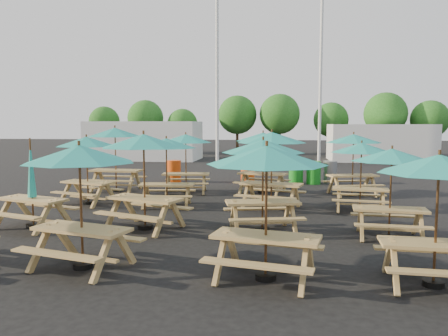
# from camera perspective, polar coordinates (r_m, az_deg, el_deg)

# --- Properties ---
(ground) EXTENTS (120.00, 120.00, 0.00)m
(ground) POSITION_cam_1_polar(r_m,az_deg,el_deg) (13.68, -0.79, -5.21)
(ground) COLOR black
(ground) RESTS_ON ground
(picnic_unit_1) EXTENTS (2.15, 2.00, 2.26)m
(picnic_unit_1) POSITION_cam_1_polar(r_m,az_deg,el_deg) (11.92, -23.78, -2.80)
(picnic_unit_1) COLOR #A47B49
(picnic_unit_1) RESTS_ON ground
(picnic_unit_2) EXTENTS (2.47, 2.47, 2.22)m
(picnic_unit_2) POSITION_cam_1_polar(r_m,az_deg,el_deg) (14.78, -17.52, 2.82)
(picnic_unit_2) COLOR #A47B49
(picnic_unit_2) RESTS_ON ground
(picnic_unit_3) EXTENTS (2.29, 2.29, 2.49)m
(picnic_unit_3) POSITION_cam_1_polar(r_m,az_deg,el_deg) (17.46, -14.04, 4.08)
(picnic_unit_3) COLOR #A47B49
(picnic_unit_3) RESTS_ON ground
(picnic_unit_4) EXTENTS (2.43, 2.43, 2.25)m
(picnic_unit_4) POSITION_cam_1_polar(r_m,az_deg,el_deg) (8.13, -18.35, 0.82)
(picnic_unit_4) COLOR #A47B49
(picnic_unit_4) RESTS_ON ground
(picnic_unit_5) EXTENTS (2.67, 2.67, 2.38)m
(picnic_unit_5) POSITION_cam_1_polar(r_m,az_deg,el_deg) (10.85, -10.45, 2.78)
(picnic_unit_5) COLOR #A47B49
(picnic_unit_5) RESTS_ON ground
(picnic_unit_6) EXTENTS (2.12, 2.12, 2.18)m
(picnic_unit_6) POSITION_cam_1_polar(r_m,az_deg,el_deg) (13.76, -7.55, 2.70)
(picnic_unit_6) COLOR #A47B49
(picnic_unit_6) RESTS_ON ground
(picnic_unit_7) EXTENTS (2.19, 2.19, 2.25)m
(picnic_unit_7) POSITION_cam_1_polar(r_m,az_deg,el_deg) (16.49, -5.02, 3.41)
(picnic_unit_7) COLOR #A47B49
(picnic_unit_7) RESTS_ON ground
(picnic_unit_8) EXTENTS (2.37, 2.37, 2.27)m
(picnic_unit_8) POSITION_cam_1_polar(r_m,az_deg,el_deg) (7.18, 5.58, 0.61)
(picnic_unit_8) COLOR #A47B49
(picnic_unit_8) RESTS_ON ground
(picnic_unit_9) EXTENTS (2.37, 2.37, 2.25)m
(picnic_unit_9) POSITION_cam_1_polar(r_m,az_deg,el_deg) (10.46, 5.12, 2.11)
(picnic_unit_9) COLOR #A47B49
(picnic_unit_9) RESTS_ON ground
(picnic_unit_10) EXTENTS (2.57, 2.57, 2.38)m
(picnic_unit_10) POSITION_cam_1_polar(r_m,az_deg,el_deg) (13.40, 6.26, 3.38)
(picnic_unit_10) COLOR #A47B49
(picnic_unit_10) RESTS_ON ground
(picnic_unit_11) EXTENTS (2.51, 2.51, 2.31)m
(picnic_unit_11) POSITION_cam_1_polar(r_m,az_deg,el_deg) (16.42, 5.11, 3.59)
(picnic_unit_11) COLOR #A47B49
(picnic_unit_11) RESTS_ON ground
(picnic_unit_12) EXTENTS (2.01, 2.01, 2.15)m
(picnic_unit_12) POSITION_cam_1_polar(r_m,az_deg,el_deg) (7.63, 26.25, -0.46)
(picnic_unit_12) COLOR #A47B49
(picnic_unit_12) RESTS_ON ground
(picnic_unit_13) EXTENTS (1.99, 1.99, 2.07)m
(picnic_unit_13) POSITION_cam_1_polar(r_m,az_deg,el_deg) (10.54, 21.06, 0.94)
(picnic_unit_13) COLOR #A47B49
(picnic_unit_13) RESTS_ON ground
(picnic_unit_14) EXTENTS (2.05, 2.05, 2.07)m
(picnic_unit_14) POSITION_cam_1_polar(r_m,az_deg,el_deg) (13.56, 17.53, 2.04)
(picnic_unit_14) COLOR #A47B49
(picnic_unit_14) RESTS_ON ground
(picnic_unit_15) EXTENTS (2.44, 2.44, 2.26)m
(picnic_unit_15) POSITION_cam_1_polar(r_m,az_deg,el_deg) (16.56, 16.56, 3.26)
(picnic_unit_15) COLOR #A47B49
(picnic_unit_15) RESTS_ON ground
(waste_bin_0) EXTENTS (0.61, 0.61, 0.99)m
(waste_bin_0) POSITION_cam_1_polar(r_m,az_deg,el_deg) (19.72, -6.54, -0.43)
(waste_bin_0) COLOR #E1470D
(waste_bin_0) RESTS_ON ground
(waste_bin_1) EXTENTS (0.61, 0.61, 0.99)m
(waste_bin_1) POSITION_cam_1_polar(r_m,az_deg,el_deg) (19.51, 3.12, -0.47)
(waste_bin_1) COLOR #E1470D
(waste_bin_1) RESTS_ON ground
(waste_bin_2) EXTENTS (0.61, 0.61, 0.99)m
(waste_bin_2) POSITION_cam_1_polar(r_m,az_deg,el_deg) (19.36, 9.38, -0.58)
(waste_bin_2) COLOR #18881E
(waste_bin_2) RESTS_ON ground
(waste_bin_3) EXTENTS (0.61, 0.61, 0.99)m
(waste_bin_3) POSITION_cam_1_polar(r_m,az_deg,el_deg) (19.44, 11.62, -0.60)
(waste_bin_3) COLOR #18881E
(waste_bin_3) RESTS_ON ground
(waste_bin_4) EXTENTS (0.61, 0.61, 0.99)m
(waste_bin_4) POSITION_cam_1_polar(r_m,az_deg,el_deg) (19.82, 13.68, -0.53)
(waste_bin_4) COLOR gray
(waste_bin_4) RESTS_ON ground
(mast_0) EXTENTS (0.20, 0.20, 12.00)m
(mast_0) POSITION_cam_1_polar(r_m,az_deg,el_deg) (27.79, -0.90, 12.76)
(mast_0) COLOR silver
(mast_0) RESTS_ON ground
(mast_1) EXTENTS (0.20, 0.20, 12.00)m
(mast_1) POSITION_cam_1_polar(r_m,az_deg,el_deg) (29.62, 12.52, 12.19)
(mast_1) COLOR silver
(mast_1) RESTS_ON ground
(event_tent_0) EXTENTS (8.00, 4.00, 2.80)m
(event_tent_0) POSITION_cam_1_polar(r_m,az_deg,el_deg) (32.84, -10.33, 3.55)
(event_tent_0) COLOR silver
(event_tent_0) RESTS_ON ground
(event_tent_1) EXTENTS (7.00, 4.00, 2.60)m
(event_tent_1) POSITION_cam_1_polar(r_m,az_deg,el_deg) (33.11, 19.65, 3.15)
(event_tent_1) COLOR silver
(event_tent_1) RESTS_ON ground
(tree_0) EXTENTS (2.80, 2.80, 4.24)m
(tree_0) POSITION_cam_1_polar(r_m,az_deg,el_deg) (41.72, -15.37, 5.85)
(tree_0) COLOR #382314
(tree_0) RESTS_ON ground
(tree_1) EXTENTS (3.11, 3.11, 4.72)m
(tree_1) POSITION_cam_1_polar(r_m,az_deg,el_deg) (38.98, -10.22, 6.45)
(tree_1) COLOR #382314
(tree_1) RESTS_ON ground
(tree_2) EXTENTS (2.59, 2.59, 3.93)m
(tree_2) POSITION_cam_1_polar(r_m,az_deg,el_deg) (37.87, -5.44, 5.75)
(tree_2) COLOR #382314
(tree_2) RESTS_ON ground
(tree_3) EXTENTS (3.36, 3.36, 5.09)m
(tree_3) POSITION_cam_1_polar(r_m,az_deg,el_deg) (38.20, 1.75, 6.94)
(tree_3) COLOR #382314
(tree_3) RESTS_ON ground
(tree_4) EXTENTS (3.41, 3.41, 5.17)m
(tree_4) POSITION_cam_1_polar(r_m,az_deg,el_deg) (37.57, 7.28, 7.00)
(tree_4) COLOR #382314
(tree_4) RESTS_ON ground
(tree_5) EXTENTS (2.94, 2.94, 4.45)m
(tree_5) POSITION_cam_1_polar(r_m,az_deg,el_deg) (38.23, 13.80, 6.13)
(tree_5) COLOR #382314
(tree_5) RESTS_ON ground
(tree_6) EXTENTS (3.38, 3.38, 5.13)m
(tree_6) POSITION_cam_1_polar(r_m,az_deg,el_deg) (37.16, 20.33, 6.66)
(tree_6) COLOR #382314
(tree_6) RESTS_ON ground
(tree_7) EXTENTS (2.95, 2.95, 4.48)m
(tree_7) POSITION_cam_1_polar(r_m,az_deg,el_deg) (38.09, 25.30, 5.78)
(tree_7) COLOR #382314
(tree_7) RESTS_ON ground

